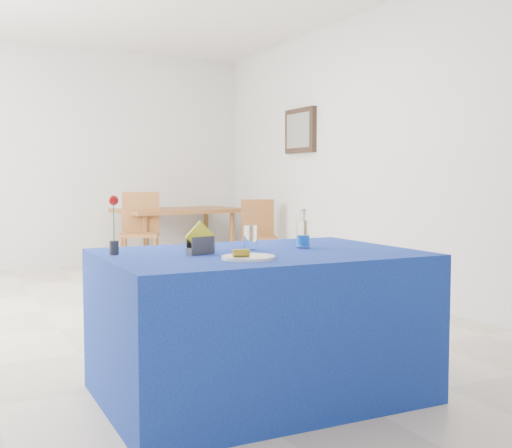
{
  "coord_description": "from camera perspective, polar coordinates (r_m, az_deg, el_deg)",
  "views": [
    {
      "loc": [
        -1.31,
        -4.95,
        1.14
      ],
      "look_at": [
        0.05,
        -2.18,
        0.92
      ],
      "focal_mm": 45.0,
      "sensor_mm": 36.0,
      "label": 1
    }
  ],
  "objects": [
    {
      "name": "oak_table",
      "position": [
        8.33,
        -6.92,
        0.84
      ],
      "size": [
        1.63,
        1.16,
        0.76
      ],
      "color": "#96562B",
      "rests_on": "floor"
    },
    {
      "name": "picture_art",
      "position": [
        7.58,
        3.79,
        8.28
      ],
      "size": [
        0.02,
        0.52,
        0.4
      ],
      "primitive_type": "cube",
      "color": "#998C66",
      "rests_on": "room_shell"
    },
    {
      "name": "salt_shaker",
      "position": [
        3.28,
        -4.2,
        -1.85
      ],
      "size": [
        0.03,
        0.03,
        0.08
      ],
      "primitive_type": "cylinder",
      "color": "slate",
      "rests_on": "blue_table"
    },
    {
      "name": "pepper_shaker",
      "position": [
        3.35,
        -3.96,
        -1.73
      ],
      "size": [
        0.03,
        0.03,
        0.08
      ],
      "primitive_type": "cylinder",
      "color": "#5D5E62",
      "rests_on": "blue_table"
    },
    {
      "name": "water_bottle",
      "position": [
        3.52,
        4.2,
        -0.98
      ],
      "size": [
        0.07,
        0.07,
        0.21
      ],
      "color": "white",
      "rests_on": "blue_table"
    },
    {
      "name": "blue_table",
      "position": [
        3.4,
        0.26,
        -8.84
      ],
      "size": [
        1.6,
        1.1,
        0.76
      ],
      "color": "navy",
      "rests_on": "floor"
    },
    {
      "name": "rose_vase",
      "position": [
        3.26,
        -12.52,
        -0.18
      ],
      "size": [
        0.05,
        0.05,
        0.3
      ],
      "color": "#232328",
      "rests_on": "blue_table"
    },
    {
      "name": "drinking_glass",
      "position": [
        3.44,
        -0.52,
        -1.19
      ],
      "size": [
        0.07,
        0.07,
        0.13
      ],
      "primitive_type": "cylinder",
      "color": "white",
      "rests_on": "blue_table"
    },
    {
      "name": "chair_bg_left",
      "position": [
        7.68,
        -10.25,
        -0.28
      ],
      "size": [
        0.57,
        0.57,
        0.98
      ],
      "rotation": [
        0.0,
        0.0,
        -0.36
      ],
      "color": "brown",
      "rests_on": "floor"
    },
    {
      "name": "banana_pieces",
      "position": [
        2.99,
        -1.32,
        -2.58
      ],
      "size": [
        0.08,
        0.05,
        0.04
      ],
      "color": "yellow",
      "rests_on": "plate"
    },
    {
      "name": "floor",
      "position": [
        5.25,
        -11.07,
        -8.56
      ],
      "size": [
        7.0,
        7.0,
        0.0
      ],
      "primitive_type": "plane",
      "color": "beige",
      "rests_on": "ground"
    },
    {
      "name": "picture_frame",
      "position": [
        7.59,
        3.96,
        8.27
      ],
      "size": [
        0.06,
        0.64,
        0.52
      ],
      "primitive_type": "cube",
      "color": "black",
      "rests_on": "room_shell"
    },
    {
      "name": "plate",
      "position": [
        3.03,
        -0.69,
        -2.99
      ],
      "size": [
        0.25,
        0.25,
        0.01
      ],
      "primitive_type": "cylinder",
      "color": "white",
      "rests_on": "blue_table"
    },
    {
      "name": "chair_bg_right",
      "position": [
        7.68,
        0.22,
        -0.63
      ],
      "size": [
        0.51,
        0.51,
        0.89
      ],
      "rotation": [
        0.0,
        0.0,
        -0.34
      ],
      "color": "brown",
      "rests_on": "floor"
    },
    {
      "name": "room_shell",
      "position": [
        5.16,
        -11.34,
        10.75
      ],
      "size": [
        7.0,
        7.0,
        7.0
      ],
      "color": "silver",
      "rests_on": "ground"
    },
    {
      "name": "napkin_holder",
      "position": [
        3.23,
        -4.99,
        -1.83
      ],
      "size": [
        0.16,
        0.09,
        0.17
      ],
      "color": "#3D3D42",
      "rests_on": "blue_table"
    }
  ]
}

